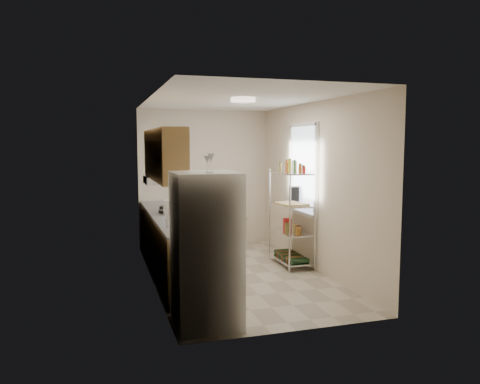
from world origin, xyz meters
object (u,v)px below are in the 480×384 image
Objects in this scene: frying_pan_large at (166,211)px; refrigerator at (206,250)px; rice_cooker at (172,207)px; espresso_machine at (294,194)px; cutting_board at (292,204)px.

refrigerator is at bearing -99.01° from frying_pan_large.
espresso_machine is at bearing 1.44° from rice_cooker.
refrigerator reaches higher than rice_cooker.
refrigerator is at bearing -89.39° from rice_cooker.
espresso_machine is at bearing 48.43° from refrigerator.
frying_pan_large is (-0.06, 0.16, -0.09)m from rice_cooker.
rice_cooker is 1.07× the size of frying_pan_large.
espresso_machine is (2.03, 0.05, 0.13)m from rice_cooker.
espresso_machine reaches higher than rice_cooker.
frying_pan_large is 0.53× the size of cutting_board.
frying_pan_large is at bearing 165.05° from cutting_board.
rice_cooker is 0.20m from frying_pan_large.
frying_pan_large is (-0.09, 2.37, 0.09)m from refrigerator.
refrigerator is at bearing -133.82° from cutting_board.
rice_cooker is 0.56× the size of cutting_board.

